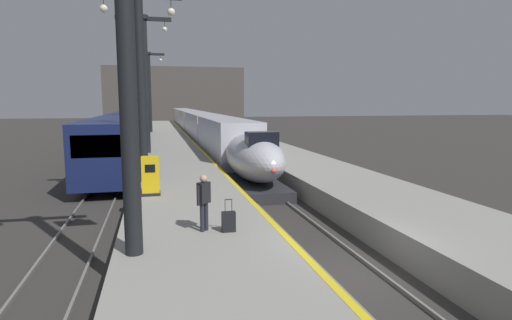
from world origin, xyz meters
The scene contains 18 objects.
ground_plane centered at (0.00, 0.00, 0.00)m, with size 260.00×260.00×0.00m, color #33302D.
platform_left centered at (-4.05, 24.75, 0.53)m, with size 4.80×110.00×1.05m, color gray.
platform_right centered at (4.05, 24.75, 0.53)m, with size 4.80×110.00×1.05m, color gray.
platform_left_safety_stripe centered at (-1.77, 24.75, 1.05)m, with size 0.20×107.80×0.01m, color yellow.
rail_main_left centered at (-0.75, 27.50, 0.06)m, with size 0.08×110.00×0.12m, color slate.
rail_main_right centered at (0.75, 27.50, 0.06)m, with size 0.08×110.00×0.12m, color slate.
rail_secondary_left centered at (-8.85, 27.50, 0.06)m, with size 0.08×110.00×0.12m, color slate.
rail_secondary_right centered at (-7.35, 27.50, 0.06)m, with size 0.08×110.00×0.12m, color slate.
highspeed_train_main centered at (0.00, 45.65, 1.97)m, with size 2.92×76.51×3.60m.
regional_train_adjacent centered at (-8.10, 29.03, 2.13)m, with size 2.85×36.60×3.80m.
station_column_near centered at (-5.85, 0.28, 6.99)m, with size 4.00×0.68×9.77m.
station_column_mid centered at (-5.90, 10.48, 6.45)m, with size 4.00×0.68×8.95m.
station_column_far centered at (-5.90, 22.46, 7.06)m, with size 4.00×0.68×10.11m.
station_column_distant centered at (-5.90, 45.69, 7.06)m, with size 4.00×0.68×10.09m.
passenger_near_edge centered at (-3.96, 1.78, 2.04)m, with size 0.45×0.42×1.69m.
rolling_suitcase centered at (-3.27, 1.54, 1.35)m, with size 0.40×0.22×0.98m.
ticket_machine_yellow centered at (-5.55, 7.20, 1.79)m, with size 0.76×0.62×1.60m.
terminus_back_wall centered at (0.00, 102.00, 7.00)m, with size 36.00×2.00×14.00m, color #4C4742.
Camera 1 is at (-5.28, -10.35, 4.84)m, focal length 29.51 mm.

